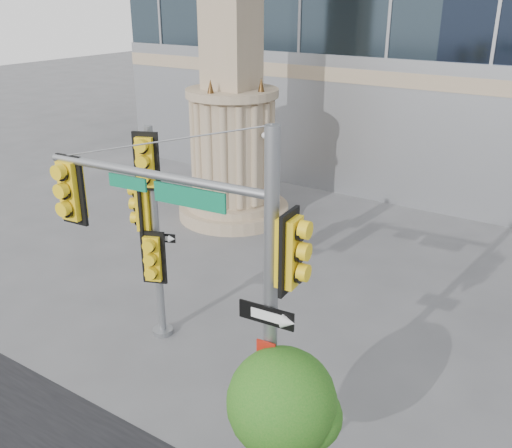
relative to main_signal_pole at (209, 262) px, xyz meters
The scene contains 5 objects.
ground 4.52m from the main_signal_pole, 125.76° to the left, with size 120.00×120.00×0.00m, color #545456.
monument 12.79m from the main_signal_pole, 124.00° to the left, with size 4.40×4.40×16.60m.
main_signal_pole is the anchor object (origin of this frame).
secondary_signal_pole 4.45m from the main_signal_pole, 147.36° to the left, with size 1.05×0.76×5.59m.
street_tree 2.74m from the main_signal_pole, ahead, with size 1.92×1.87×2.99m.
Camera 1 is at (6.68, -8.48, 8.44)m, focal length 40.00 mm.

